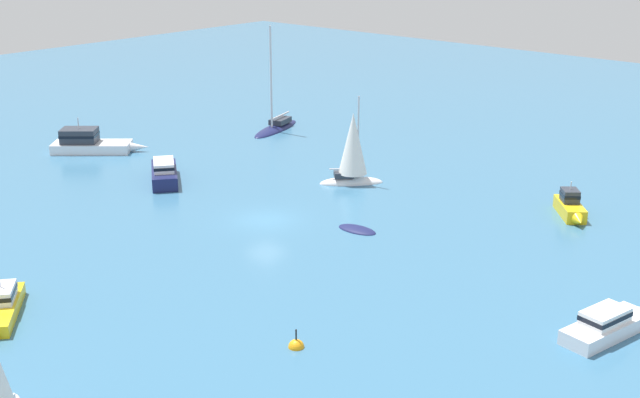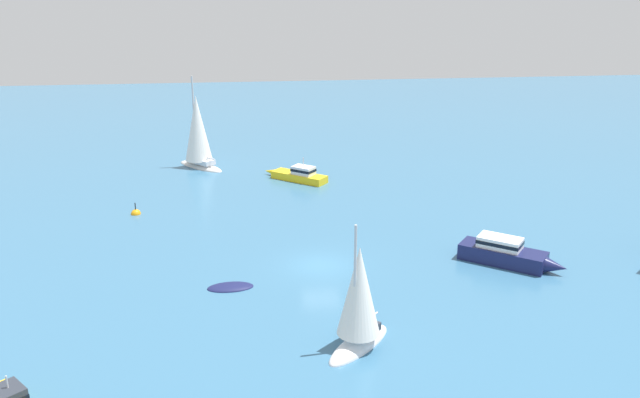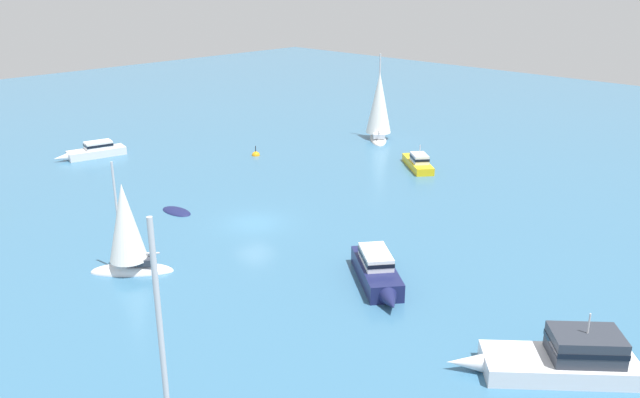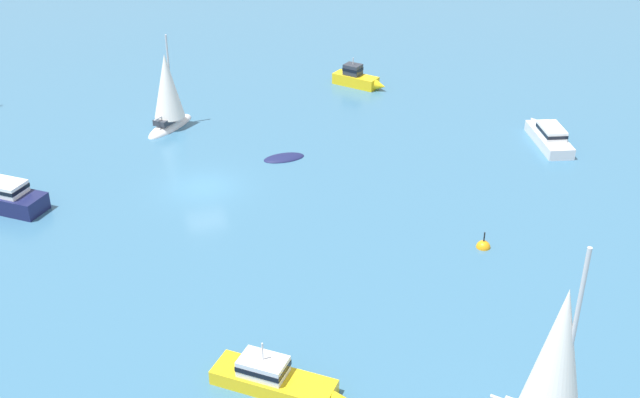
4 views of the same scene
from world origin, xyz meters
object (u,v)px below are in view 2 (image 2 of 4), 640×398
at_px(ketch, 198,135).
at_px(motor_cruiser, 507,253).
at_px(skiff, 230,288).
at_px(channel_buoy, 136,214).
at_px(motor_cruiser_2, 298,175).
at_px(sailboat_1, 359,305).

xyz_separation_m(ketch, motor_cruiser, (26.32, 21.61, -2.52)).
relative_size(skiff, motor_cruiser, 0.46).
distance_m(skiff, ketch, 28.24).
bearing_deg(motor_cruiser, channel_buoy, -168.61).
xyz_separation_m(skiff, motor_cruiser_2, (-22.08, 6.08, 0.55)).
bearing_deg(motor_cruiser_2, skiff, 113.22).
height_order(sailboat_1, motor_cruiser_2, sailboat_1).
distance_m(motor_cruiser, sailboat_1, 14.88).
relative_size(ketch, motor_cruiser_2, 1.59).
bearing_deg(channel_buoy, motor_cruiser, 63.81).
bearing_deg(motor_cruiser_2, sailboat_1, 129.83).
bearing_deg(motor_cruiser, ketch, 166.98).
relative_size(motor_cruiser_2, channel_buoy, 4.38).
bearing_deg(sailboat_1, motor_cruiser, 171.92).
xyz_separation_m(ketch, motor_cruiser_2, (5.77, 9.43, -2.73)).
xyz_separation_m(skiff, sailboat_1, (7.69, 6.71, 2.40)).
bearing_deg(motor_cruiser_2, motor_cruiser, 159.30).
distance_m(ketch, motor_cruiser_2, 11.39).
xyz_separation_m(motor_cruiser, channel_buoy, (-12.78, -25.99, -0.75)).
distance_m(skiff, channel_buoy, 16.26).
bearing_deg(skiff, sailboat_1, 127.81).
relative_size(motor_cruiser, motor_cruiser_2, 1.09).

